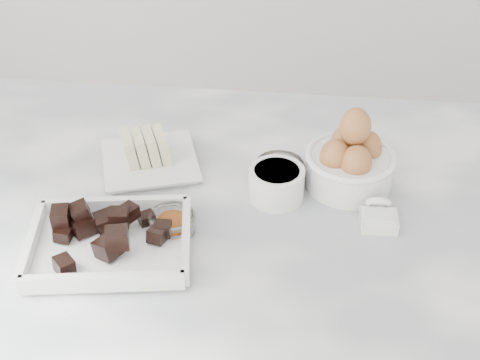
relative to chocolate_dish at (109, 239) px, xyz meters
name	(u,v)px	position (x,y,z in m)	size (l,w,h in m)	color
marble_slab	(226,219)	(0.16, 0.12, -0.05)	(1.20, 0.80, 0.04)	white
chocolate_dish	(109,239)	(0.00, 0.00, 0.00)	(0.27, 0.22, 0.06)	white
butter_plate	(148,154)	(0.01, 0.23, 0.00)	(0.21, 0.21, 0.07)	white
sugar_ramekin	(276,182)	(0.24, 0.16, 0.00)	(0.09, 0.09, 0.05)	white
egg_bowl	(350,161)	(0.36, 0.21, 0.02)	(0.15, 0.15, 0.15)	white
honey_bowl	(279,172)	(0.24, 0.21, -0.01)	(0.09, 0.09, 0.04)	white
zest_bowl	(172,222)	(0.08, 0.06, -0.01)	(0.07, 0.07, 0.03)	white
vanilla_spoon	(346,187)	(0.35, 0.18, -0.01)	(0.06, 0.07, 0.04)	white
salt_spoon	(379,216)	(0.40, 0.11, -0.01)	(0.06, 0.07, 0.04)	white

